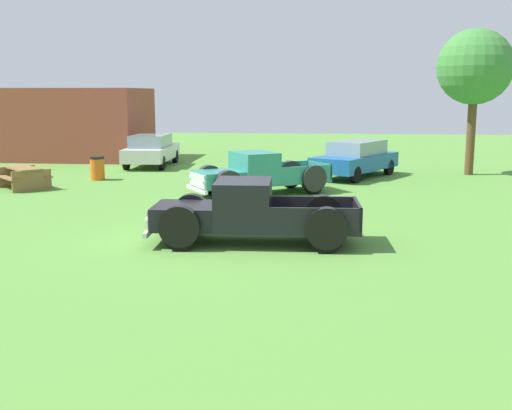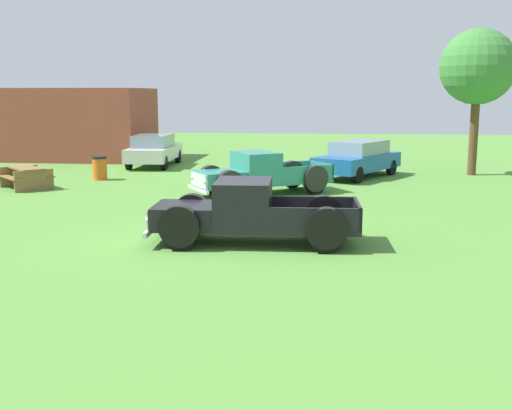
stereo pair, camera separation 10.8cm
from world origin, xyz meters
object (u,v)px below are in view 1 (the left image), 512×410
at_px(pickup_truck_foreground, 241,213).
at_px(trash_can, 97,168).
at_px(sedan_distant_a, 151,150).
at_px(oak_tree_east, 475,68).
at_px(sedan_distant_b, 356,158).
at_px(pickup_truck_behind_left, 253,175).
at_px(picnic_table, 24,175).

bearing_deg(pickup_truck_foreground, trash_can, 125.19).
xyz_separation_m(sedan_distant_a, trash_can, (-0.89, -4.89, -0.31)).
bearing_deg(oak_tree_east, pickup_truck_foreground, -121.60).
distance_m(sedan_distant_b, oak_tree_east, 6.25).
relative_size(pickup_truck_foreground, trash_can, 5.13).
xyz_separation_m(sedan_distant_a, sedan_distant_b, (9.45, -2.99, -0.00)).
distance_m(pickup_truck_behind_left, sedan_distant_a, 9.79).
height_order(sedan_distant_a, trash_can, sedan_distant_a).
xyz_separation_m(sedan_distant_b, picnic_table, (-12.20, -4.42, -0.29)).
relative_size(sedan_distant_b, picnic_table, 2.07).
bearing_deg(oak_tree_east, sedan_distant_a, 173.34).
height_order(sedan_distant_a, sedan_distant_b, sedan_distant_a).
height_order(pickup_truck_foreground, pickup_truck_behind_left, pickup_truck_foreground).
height_order(pickup_truck_foreground, sedan_distant_a, sedan_distant_a).
xyz_separation_m(pickup_truck_foreground, sedan_distant_b, (3.27, 11.93, 0.09)).
distance_m(sedan_distant_a, picnic_table, 7.90).
relative_size(pickup_truck_foreground, oak_tree_east, 0.80).
height_order(pickup_truck_behind_left, picnic_table, pickup_truck_behind_left).
distance_m(trash_can, oak_tree_east, 16.05).
bearing_deg(sedan_distant_b, picnic_table, -160.09).
distance_m(pickup_truck_foreground, sedan_distant_a, 16.14).
relative_size(pickup_truck_foreground, sedan_distant_b, 1.01).
relative_size(pickup_truck_behind_left, oak_tree_east, 0.81).
height_order(pickup_truck_behind_left, trash_can, pickup_truck_behind_left).
bearing_deg(sedan_distant_a, sedan_distant_b, -17.54).
relative_size(pickup_truck_foreground, pickup_truck_behind_left, 0.98).
xyz_separation_m(sedan_distant_a, oak_tree_east, (14.32, -1.67, 3.69)).
distance_m(pickup_truck_behind_left, picnic_table, 8.48).
bearing_deg(sedan_distant_a, oak_tree_east, -6.66).
xyz_separation_m(sedan_distant_b, trash_can, (-10.34, -1.91, -0.31)).
bearing_deg(oak_tree_east, pickup_truck_behind_left, -143.88).
bearing_deg(picnic_table, oak_tree_east, 18.56).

